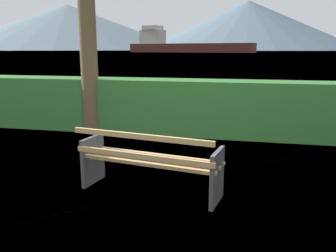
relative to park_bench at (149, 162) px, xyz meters
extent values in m
plane|color=olive|center=(0.01, 0.06, -0.43)|extent=(1400.00, 1400.00, 0.00)
plane|color=slate|center=(0.01, 307.30, -0.43)|extent=(620.00, 620.00, 0.00)
cube|color=tan|center=(-0.02, -0.13, 0.02)|extent=(1.86, 0.39, 0.04)
cube|color=tan|center=(0.01, 0.06, 0.02)|extent=(1.86, 0.39, 0.04)
cube|color=tan|center=(0.04, 0.25, 0.02)|extent=(1.86, 0.39, 0.04)
cube|color=tan|center=(-0.04, -0.20, 0.14)|extent=(1.86, 0.37, 0.06)
cube|color=tan|center=(-0.04, -0.25, 0.40)|extent=(1.86, 0.37, 0.06)
cube|color=#4C4C51|center=(-0.88, 0.20, -0.09)|extent=(0.14, 0.51, 0.68)
cube|color=#4C4C51|center=(0.89, -0.11, -0.09)|extent=(0.14, 0.51, 0.68)
cube|color=#387A33|center=(0.01, 3.45, 0.17)|extent=(12.25, 0.87, 1.21)
cylinder|color=brown|center=(-2.21, 3.07, 2.12)|extent=(0.37, 0.37, 5.10)
cube|color=#471E19|center=(-30.61, 191.22, 1.98)|extent=(72.56, 30.36, 4.83)
cube|color=beige|center=(-52.98, 198.23, 8.26)|extent=(14.97, 11.55, 7.73)
cube|color=beige|center=(-52.98, 198.23, 13.33)|extent=(11.46, 11.21, 2.41)
cube|color=#B2332D|center=(-46.50, 256.73, -0.09)|extent=(5.54, 9.15, 0.69)
cube|color=beige|center=(-46.50, 256.73, 0.47)|extent=(2.97, 3.61, 0.42)
cone|color=slate|center=(-311.96, 585.99, 38.50)|extent=(431.13, 431.13, 77.86)
cone|color=slate|center=(0.01, 542.19, 34.86)|extent=(316.51, 316.51, 70.58)
camera|label=1|loc=(1.19, -4.18, 1.44)|focal=37.39mm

